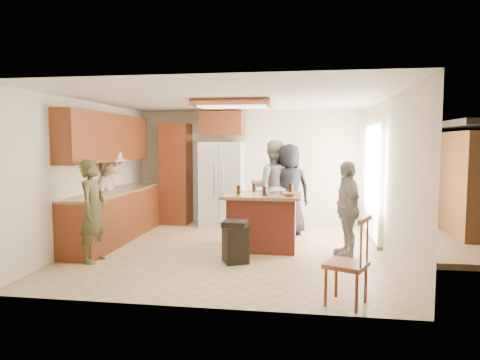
# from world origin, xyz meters

# --- Properties ---
(room_shell) EXTENTS (8.00, 5.20, 5.00)m
(room_shell) POSITION_xyz_m (4.37, 1.64, 0.87)
(room_shell) COLOR tan
(room_shell) RESTS_ON ground
(person_front_left) EXTENTS (0.42, 0.57, 1.54)m
(person_front_left) POSITION_xyz_m (-1.93, -0.96, 0.77)
(person_front_left) COLOR #414327
(person_front_left) RESTS_ON ground
(person_behind_left) EXTENTS (0.92, 0.61, 1.83)m
(person_behind_left) POSITION_xyz_m (0.60, 1.42, 0.92)
(person_behind_left) COLOR gray
(person_behind_left) RESTS_ON ground
(person_behind_right) EXTENTS (1.00, 0.82, 1.77)m
(person_behind_right) POSITION_xyz_m (0.89, 1.36, 0.89)
(person_behind_right) COLOR black
(person_behind_right) RESTS_ON ground
(person_side_right) EXTENTS (0.64, 0.96, 1.50)m
(person_side_right) POSITION_xyz_m (1.86, -0.09, 0.75)
(person_side_right) COLOR gray
(person_side_right) RESTS_ON ground
(person_counter) EXTENTS (0.58, 1.11, 1.67)m
(person_counter) POSITION_xyz_m (-2.34, 0.55, 0.83)
(person_counter) COLOR tan
(person_counter) RESTS_ON ground
(left_cabinetry) EXTENTS (0.64, 3.00, 2.30)m
(left_cabinetry) POSITION_xyz_m (-2.24, 0.40, 0.96)
(left_cabinetry) COLOR maroon
(left_cabinetry) RESTS_ON ground
(back_wall_units) EXTENTS (1.80, 0.60, 2.45)m
(back_wall_units) POSITION_xyz_m (-1.33, 2.20, 1.38)
(back_wall_units) COLOR maroon
(back_wall_units) RESTS_ON ground
(refrigerator) EXTENTS (0.90, 0.76, 1.80)m
(refrigerator) POSITION_xyz_m (-0.55, 2.12, 0.90)
(refrigerator) COLOR white
(refrigerator) RESTS_ON ground
(kitchen_island) EXTENTS (1.28, 1.03, 0.93)m
(kitchen_island) POSITION_xyz_m (0.51, 0.21, 0.47)
(kitchen_island) COLOR #9A3727
(kitchen_island) RESTS_ON ground
(island_items) EXTENTS (1.00, 0.73, 0.15)m
(island_items) POSITION_xyz_m (0.73, 0.14, 0.97)
(island_items) COLOR silver
(island_items) RESTS_ON kitchen_island
(trash_bin) EXTENTS (0.45, 0.45, 0.63)m
(trash_bin) POSITION_xyz_m (0.19, -0.71, 0.32)
(trash_bin) COLOR black
(trash_bin) RESTS_ON ground
(spindle_chair) EXTENTS (0.55, 0.55, 0.99)m
(spindle_chair) POSITION_xyz_m (1.68, -2.18, 0.45)
(spindle_chair) COLOR maroon
(spindle_chair) RESTS_ON ground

